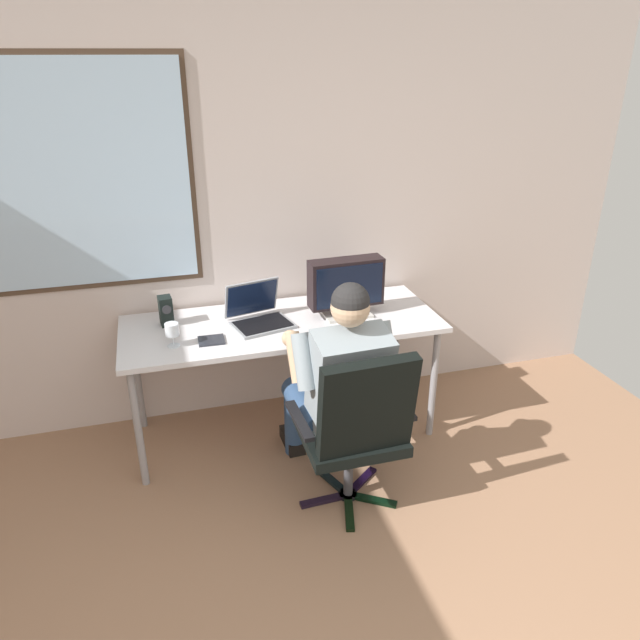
# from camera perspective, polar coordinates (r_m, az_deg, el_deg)

# --- Properties ---
(wall_rear) EXTENTS (5.40, 0.08, 2.72)m
(wall_rear) POSITION_cam_1_polar(r_m,az_deg,el_deg) (3.67, -9.64, 10.66)
(wall_rear) COLOR beige
(wall_rear) RESTS_ON ground
(desk) EXTENTS (1.86, 0.71, 0.76)m
(desk) POSITION_cam_1_polar(r_m,az_deg,el_deg) (3.55, -3.61, -1.01)
(desk) COLOR gray
(desk) RESTS_ON ground
(office_chair) EXTENTS (0.60, 0.55, 0.95)m
(office_chair) POSITION_cam_1_polar(r_m,az_deg,el_deg) (3.00, 3.59, -9.88)
(office_chair) COLOR black
(office_chair) RESTS_ON ground
(person_seated) EXTENTS (0.54, 0.81, 1.23)m
(person_seated) POSITION_cam_1_polar(r_m,az_deg,el_deg) (3.15, 1.88, -5.83)
(person_seated) COLOR navy
(person_seated) RESTS_ON ground
(crt_monitor) EXTENTS (0.45, 0.24, 0.35)m
(crt_monitor) POSITION_cam_1_polar(r_m,az_deg,el_deg) (3.55, 2.49, 3.39)
(crt_monitor) COLOR beige
(crt_monitor) RESTS_ON desk
(laptop) EXTENTS (0.39, 0.38, 0.24)m
(laptop) POSITION_cam_1_polar(r_m,az_deg,el_deg) (3.51, -5.96, 0.73)
(laptop) COLOR gray
(laptop) RESTS_ON desk
(wine_glass) EXTENTS (0.07, 0.07, 0.13)m
(wine_glass) POSITION_cam_1_polar(r_m,az_deg,el_deg) (3.29, -13.91, -1.02)
(wine_glass) COLOR silver
(wine_glass) RESTS_ON desk
(desk_speaker) EXTENTS (0.08, 0.10, 0.17)m
(desk_speaker) POSITION_cam_1_polar(r_m,az_deg,el_deg) (3.56, -14.46, 0.85)
(desk_speaker) COLOR black
(desk_speaker) RESTS_ON desk
(cd_case) EXTENTS (0.15, 0.13, 0.01)m
(cd_case) POSITION_cam_1_polar(r_m,az_deg,el_deg) (3.34, -10.30, -1.91)
(cd_case) COLOR #23262E
(cd_case) RESTS_ON desk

